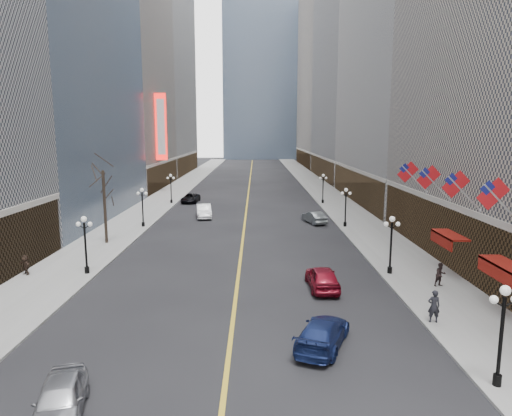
{
  "coord_description": "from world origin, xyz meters",
  "views": [
    {
      "loc": [
        1.35,
        -4.22,
        10.96
      ],
      "look_at": [
        1.36,
        15.44,
        7.71
      ],
      "focal_mm": 32.0,
      "sensor_mm": 36.0,
      "label": 1
    }
  ],
  "objects_px": {
    "car_nb_far": "(191,198)",
    "streetlamp_west_2": "(142,203)",
    "streetlamp_east_0": "(502,325)",
    "car_sb_far": "(314,217)",
    "streetlamp_east_1": "(391,239)",
    "car_nb_mid": "(204,211)",
    "ped_ne_corner": "(434,306)",
    "streetlamp_west_3": "(171,185)",
    "car_sb_near": "(323,333)",
    "car_sb_mid": "(322,277)",
    "car_nb_near": "(60,399)",
    "streetlamp_east_3": "(323,185)",
    "streetlamp_east_2": "(346,203)",
    "streetlamp_west_1": "(85,239)"
  },
  "relations": [
    {
      "from": "car_nb_near",
      "to": "car_nb_far",
      "type": "relative_size",
      "value": 0.89
    },
    {
      "from": "streetlamp_east_0",
      "to": "car_sb_near",
      "type": "distance_m",
      "value": 8.31
    },
    {
      "from": "streetlamp_west_2",
      "to": "car_nb_far",
      "type": "relative_size",
      "value": 0.88
    },
    {
      "from": "streetlamp_east_0",
      "to": "streetlamp_west_3",
      "type": "distance_m",
      "value": 57.1
    },
    {
      "from": "car_sb_near",
      "to": "car_sb_mid",
      "type": "bearing_deg",
      "value": -76.24
    },
    {
      "from": "streetlamp_east_1",
      "to": "streetlamp_west_2",
      "type": "bearing_deg",
      "value": 142.67
    },
    {
      "from": "streetlamp_east_1",
      "to": "streetlamp_east_3",
      "type": "xyz_separation_m",
      "value": [
        0.0,
        36.0,
        0.0
      ]
    },
    {
      "from": "car_sb_near",
      "to": "car_sb_mid",
      "type": "relative_size",
      "value": 1.05
    },
    {
      "from": "streetlamp_east_0",
      "to": "streetlamp_east_1",
      "type": "bearing_deg",
      "value": 90.0
    },
    {
      "from": "streetlamp_west_2",
      "to": "ped_ne_corner",
      "type": "xyz_separation_m",
      "value": [
        23.4,
        -27.31,
        -1.79
      ]
    },
    {
      "from": "car_nb_mid",
      "to": "car_sb_near",
      "type": "relative_size",
      "value": 1.02
    },
    {
      "from": "streetlamp_east_0",
      "to": "car_sb_far",
      "type": "height_order",
      "value": "streetlamp_east_0"
    },
    {
      "from": "car_nb_mid",
      "to": "car_sb_near",
      "type": "xyz_separation_m",
      "value": [
        10.23,
        -36.44,
        -0.12
      ]
    },
    {
      "from": "streetlamp_west_3",
      "to": "car_nb_near",
      "type": "xyz_separation_m",
      "value": [
        5.56,
        -54.0,
        -2.13
      ]
    },
    {
      "from": "ped_ne_corner",
      "to": "streetlamp_west_3",
      "type": "bearing_deg",
      "value": -59.53
    },
    {
      "from": "streetlamp_east_3",
      "to": "streetlamp_west_1",
      "type": "height_order",
      "value": "same"
    },
    {
      "from": "car_sb_near",
      "to": "car_sb_mid",
      "type": "xyz_separation_m",
      "value": [
        1.26,
        8.86,
        0.09
      ]
    },
    {
      "from": "streetlamp_east_3",
      "to": "car_nb_mid",
      "type": "xyz_separation_m",
      "value": [
        -17.22,
        -11.61,
        -2.04
      ]
    },
    {
      "from": "streetlamp_east_0",
      "to": "car_nb_near",
      "type": "bearing_deg",
      "value": -173.67
    },
    {
      "from": "car_nb_mid",
      "to": "ped_ne_corner",
      "type": "relative_size",
      "value": 2.72
    },
    {
      "from": "car_nb_far",
      "to": "streetlamp_west_2",
      "type": "bearing_deg",
      "value": -93.96
    },
    {
      "from": "streetlamp_east_0",
      "to": "streetlamp_west_1",
      "type": "relative_size",
      "value": 1.0
    },
    {
      "from": "car_nb_near",
      "to": "ped_ne_corner",
      "type": "relative_size",
      "value": 2.36
    },
    {
      "from": "car_nb_mid",
      "to": "car_sb_mid",
      "type": "xyz_separation_m",
      "value": [
        11.49,
        -27.58,
        -0.03
      ]
    },
    {
      "from": "car_nb_near",
      "to": "streetlamp_east_0",
      "type": "bearing_deg",
      "value": -7.62
    },
    {
      "from": "streetlamp_east_2",
      "to": "streetlamp_west_1",
      "type": "distance_m",
      "value": 29.68
    },
    {
      "from": "car_nb_mid",
      "to": "car_sb_far",
      "type": "distance_m",
      "value": 14.45
    },
    {
      "from": "ped_ne_corner",
      "to": "car_sb_far",
      "type": "bearing_deg",
      "value": -80.92
    },
    {
      "from": "streetlamp_west_3",
      "to": "streetlamp_east_2",
      "type": "bearing_deg",
      "value": -37.33
    },
    {
      "from": "streetlamp_east_2",
      "to": "streetlamp_west_2",
      "type": "bearing_deg",
      "value": 180.0
    },
    {
      "from": "car_nb_far",
      "to": "car_nb_mid",
      "type": "bearing_deg",
      "value": -70.38
    },
    {
      "from": "streetlamp_east_2",
      "to": "streetlamp_east_0",
      "type": "bearing_deg",
      "value": -90.0
    },
    {
      "from": "streetlamp_east_1",
      "to": "streetlamp_west_2",
      "type": "height_order",
      "value": "same"
    },
    {
      "from": "streetlamp_east_1",
      "to": "car_nb_far",
      "type": "xyz_separation_m",
      "value": [
        -20.8,
        37.41,
        -2.19
      ]
    },
    {
      "from": "car_sb_mid",
      "to": "car_sb_far",
      "type": "bearing_deg",
      "value": -97.76
    },
    {
      "from": "car_nb_mid",
      "to": "car_sb_near",
      "type": "height_order",
      "value": "car_nb_mid"
    },
    {
      "from": "streetlamp_east_0",
      "to": "car_nb_far",
      "type": "height_order",
      "value": "streetlamp_east_0"
    },
    {
      "from": "car_nb_near",
      "to": "car_sb_far",
      "type": "bearing_deg",
      "value": 55.13
    },
    {
      "from": "car_nb_near",
      "to": "car_nb_mid",
      "type": "xyz_separation_m",
      "value": [
        0.82,
        42.39,
        0.09
      ]
    },
    {
      "from": "streetlamp_west_1",
      "to": "car_sb_far",
      "type": "bearing_deg",
      "value": 45.34
    },
    {
      "from": "streetlamp_west_1",
      "to": "car_nb_far",
      "type": "relative_size",
      "value": 0.88
    },
    {
      "from": "streetlamp_east_3",
      "to": "car_sb_near",
      "type": "xyz_separation_m",
      "value": [
        -6.99,
        -48.05,
        -2.16
      ]
    },
    {
      "from": "streetlamp_east_1",
      "to": "car_nb_mid",
      "type": "relative_size",
      "value": 0.87
    },
    {
      "from": "streetlamp_west_2",
      "to": "car_nb_near",
      "type": "bearing_deg",
      "value": -81.22
    },
    {
      "from": "streetlamp_west_2",
      "to": "car_sb_mid",
      "type": "distance_m",
      "value": 27.79
    },
    {
      "from": "streetlamp_west_3",
      "to": "car_nb_far",
      "type": "distance_m",
      "value": 3.82
    },
    {
      "from": "car_nb_far",
      "to": "car_sb_far",
      "type": "bearing_deg",
      "value": -39.68
    },
    {
      "from": "streetlamp_east_1",
      "to": "streetlamp_east_3",
      "type": "height_order",
      "value": "same"
    },
    {
      "from": "car_nb_mid",
      "to": "car_nb_far",
      "type": "relative_size",
      "value": 1.02
    },
    {
      "from": "streetlamp_east_0",
      "to": "streetlamp_east_2",
      "type": "relative_size",
      "value": 1.0
    }
  ]
}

